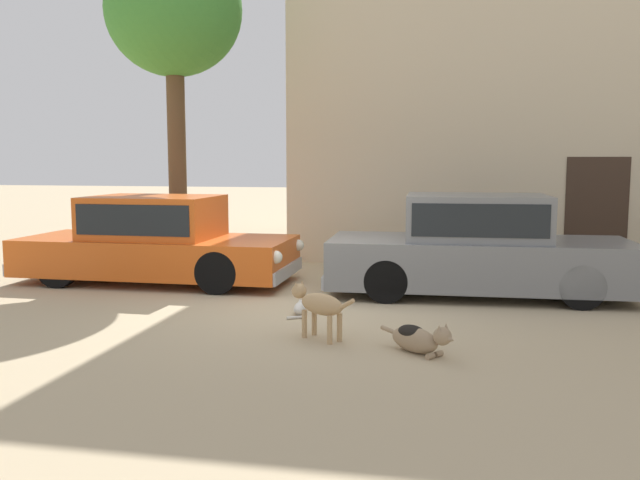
{
  "coord_description": "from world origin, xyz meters",
  "views": [
    {
      "loc": [
        2.02,
        -9.11,
        2.04
      ],
      "look_at": [
        0.15,
        0.2,
        0.9
      ],
      "focal_mm": 37.43,
      "sensor_mm": 36.0,
      "label": 1
    }
  ],
  "objects_px": {
    "parked_sedan_nearest": "(156,240)",
    "stray_dog_tan": "(418,338)",
    "stray_cat": "(300,308)",
    "stray_dog_spotted": "(318,304)",
    "acacia_tree_left": "(174,15)",
    "parked_sedan_second": "(478,246)"
  },
  "relations": [
    {
      "from": "stray_dog_spotted",
      "to": "stray_dog_tan",
      "type": "height_order",
      "value": "stray_dog_spotted"
    },
    {
      "from": "parked_sedan_second",
      "to": "stray_dog_spotted",
      "type": "xyz_separation_m",
      "value": [
        -1.86,
        -2.91,
        -0.35
      ]
    },
    {
      "from": "parked_sedan_second",
      "to": "stray_dog_spotted",
      "type": "relative_size",
      "value": 5.32
    },
    {
      "from": "parked_sedan_second",
      "to": "stray_cat",
      "type": "xyz_separation_m",
      "value": [
        -2.35,
        -1.75,
        -0.67
      ]
    },
    {
      "from": "stray_dog_tan",
      "to": "stray_cat",
      "type": "distance_m",
      "value": 2.25
    },
    {
      "from": "stray_cat",
      "to": "stray_dog_spotted",
      "type": "bearing_deg",
      "value": -162.24
    },
    {
      "from": "parked_sedan_second",
      "to": "acacia_tree_left",
      "type": "distance_m",
      "value": 7.1
    },
    {
      "from": "stray_cat",
      "to": "parked_sedan_second",
      "type": "bearing_deg",
      "value": -58.5
    },
    {
      "from": "parked_sedan_nearest",
      "to": "parked_sedan_second",
      "type": "relative_size",
      "value": 1.0
    },
    {
      "from": "parked_sedan_nearest",
      "to": "stray_cat",
      "type": "bearing_deg",
      "value": -32.67
    },
    {
      "from": "parked_sedan_second",
      "to": "stray_cat",
      "type": "relative_size",
      "value": 7.78
    },
    {
      "from": "parked_sedan_second",
      "to": "stray_cat",
      "type": "bearing_deg",
      "value": -145.47
    },
    {
      "from": "stray_dog_spotted",
      "to": "stray_dog_tan",
      "type": "bearing_deg",
      "value": -165.46
    },
    {
      "from": "stray_cat",
      "to": "acacia_tree_left",
      "type": "xyz_separation_m",
      "value": [
        -3.23,
        3.57,
        4.66
      ]
    },
    {
      "from": "parked_sedan_nearest",
      "to": "acacia_tree_left",
      "type": "xyz_separation_m",
      "value": [
        -0.32,
        1.7,
        4.03
      ]
    },
    {
      "from": "stray_dog_spotted",
      "to": "parked_sedan_second",
      "type": "bearing_deg",
      "value": -90.37
    },
    {
      "from": "stray_dog_tan",
      "to": "stray_cat",
      "type": "relative_size",
      "value": 1.41
    },
    {
      "from": "parked_sedan_nearest",
      "to": "stray_dog_tan",
      "type": "relative_size",
      "value": 5.52
    },
    {
      "from": "stray_cat",
      "to": "acacia_tree_left",
      "type": "relative_size",
      "value": 0.1
    },
    {
      "from": "parked_sedan_nearest",
      "to": "stray_dog_tan",
      "type": "distance_m",
      "value": 5.7
    },
    {
      "from": "parked_sedan_second",
      "to": "stray_dog_spotted",
      "type": "distance_m",
      "value": 3.47
    },
    {
      "from": "stray_dog_tan",
      "to": "stray_dog_spotted",
      "type": "bearing_deg",
      "value": -160.68
    }
  ]
}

